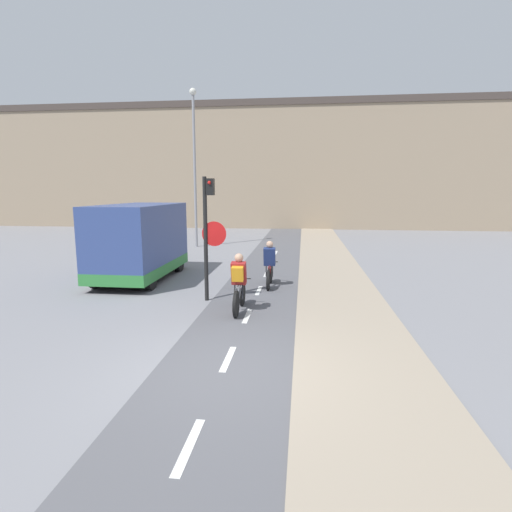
{
  "coord_description": "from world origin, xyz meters",
  "views": [
    {
      "loc": [
        1.3,
        -6.18,
        3.02
      ],
      "look_at": [
        0.0,
        4.78,
        1.2
      ],
      "focal_mm": 28.0,
      "sensor_mm": 36.0,
      "label": 1
    }
  ],
  "objects_px": {
    "street_lamp_far": "(194,154)",
    "cyclist_near": "(239,284)",
    "traffic_light_pole": "(208,225)",
    "cyclist_far": "(270,266)",
    "van": "(140,243)"
  },
  "relations": [
    {
      "from": "traffic_light_pole",
      "to": "cyclist_far",
      "type": "distance_m",
      "value": 2.73
    },
    {
      "from": "traffic_light_pole",
      "to": "van",
      "type": "relative_size",
      "value": 0.76
    },
    {
      "from": "cyclist_far",
      "to": "van",
      "type": "distance_m",
      "value": 4.57
    },
    {
      "from": "cyclist_far",
      "to": "van",
      "type": "height_order",
      "value": "van"
    },
    {
      "from": "cyclist_near",
      "to": "cyclist_far",
      "type": "bearing_deg",
      "value": 78.9
    },
    {
      "from": "street_lamp_far",
      "to": "cyclist_near",
      "type": "height_order",
      "value": "street_lamp_far"
    },
    {
      "from": "cyclist_far",
      "to": "van",
      "type": "xyz_separation_m",
      "value": [
        -4.49,
        0.62,
        0.59
      ]
    },
    {
      "from": "van",
      "to": "street_lamp_far",
      "type": "bearing_deg",
      "value": 91.59
    },
    {
      "from": "street_lamp_far",
      "to": "cyclist_far",
      "type": "relative_size",
      "value": 5.06
    },
    {
      "from": "traffic_light_pole",
      "to": "cyclist_near",
      "type": "relative_size",
      "value": 2.03
    },
    {
      "from": "cyclist_near",
      "to": "cyclist_far",
      "type": "xyz_separation_m",
      "value": [
        0.53,
        2.72,
        -0.05
      ]
    },
    {
      "from": "street_lamp_far",
      "to": "cyclist_near",
      "type": "xyz_separation_m",
      "value": [
        4.18,
        -11.4,
        -4.18
      ]
    },
    {
      "from": "traffic_light_pole",
      "to": "van",
      "type": "height_order",
      "value": "traffic_light_pole"
    },
    {
      "from": "street_lamp_far",
      "to": "cyclist_near",
      "type": "bearing_deg",
      "value": -69.88
    },
    {
      "from": "street_lamp_far",
      "to": "traffic_light_pole",
      "type": "bearing_deg",
      "value": -72.99
    }
  ]
}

